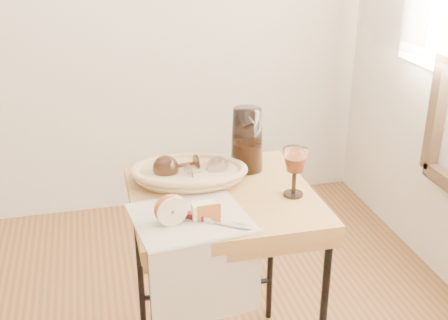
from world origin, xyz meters
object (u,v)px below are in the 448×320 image
object	(u,v)px
wine_goblet	(294,172)
apple_half	(170,208)
goblet_lying_a	(179,166)
tea_towel	(190,218)
pitcher	(247,139)
goblet_lying_b	(205,169)
table_knife	(211,219)
bread_basket	(189,175)
side_table	(223,289)

from	to	relation	value
wine_goblet	apple_half	bearing A→B (deg)	-167.58
goblet_lying_a	apple_half	distance (m)	0.28
tea_towel	pitcher	distance (m)	0.40
goblet_lying_b	wine_goblet	bearing A→B (deg)	-47.80
apple_half	table_knife	world-z (taller)	apple_half
bread_basket	pitcher	world-z (taller)	pitcher
bread_basket	goblet_lying_b	bearing A→B (deg)	-10.84
wine_goblet	table_knife	world-z (taller)	wine_goblet
tea_towel	goblet_lying_a	bearing A→B (deg)	79.89
goblet_lying_a	goblet_lying_b	distance (m)	0.09
side_table	pitcher	xyz separation A→B (m)	(0.12, 0.16, 0.47)
pitcher	side_table	bearing A→B (deg)	-145.03
side_table	tea_towel	world-z (taller)	tea_towel
bread_basket	goblet_lying_a	world-z (taller)	goblet_lying_a
tea_towel	table_knife	xyz separation A→B (m)	(0.05, -0.04, 0.01)
tea_towel	bread_basket	xyz separation A→B (m)	(0.04, 0.24, 0.02)
tea_towel	goblet_lying_b	bearing A→B (deg)	60.06
tea_towel	table_knife	distance (m)	0.07
apple_half	side_table	bearing A→B (deg)	31.23
pitcher	wine_goblet	distance (m)	0.25
goblet_lying_b	apple_half	xyz separation A→B (m)	(-0.15, -0.24, 0.00)
pitcher	wine_goblet	world-z (taller)	pitcher
bread_basket	table_knife	xyz separation A→B (m)	(0.01, -0.28, -0.01)
side_table	goblet_lying_a	distance (m)	0.45
goblet_lying_a	wine_goblet	distance (m)	0.38
goblet_lying_b	table_knife	distance (m)	0.27
table_knife	goblet_lying_b	bearing A→B (deg)	116.40
bread_basket	tea_towel	bearing A→B (deg)	-88.96
apple_half	pitcher	bearing A→B (deg)	36.90
pitcher	apple_half	size ratio (longest dim) A/B	2.72
bread_basket	wine_goblet	world-z (taller)	wine_goblet
side_table	goblet_lying_b	size ratio (longest dim) A/B	6.11
goblet_lying_a	side_table	bearing A→B (deg)	124.56
bread_basket	table_knife	distance (m)	0.28
goblet_lying_a	table_knife	xyz separation A→B (m)	(0.04, -0.30, -0.04)
bread_basket	goblet_lying_a	bearing A→B (deg)	164.40
bread_basket	apple_half	world-z (taller)	apple_half
apple_half	table_knife	xyz separation A→B (m)	(0.11, -0.02, -0.03)
apple_half	goblet_lying_b	bearing A→B (deg)	49.23
bread_basket	goblet_lying_b	world-z (taller)	goblet_lying_b
goblet_lying_a	goblet_lying_b	world-z (taller)	goblet_lying_a
bread_basket	wine_goblet	bearing A→B (deg)	-18.95
goblet_lying_b	tea_towel	bearing A→B (deg)	-128.97
tea_towel	bread_basket	size ratio (longest dim) A/B	0.95
goblet_lying_b	goblet_lying_a	bearing A→B (deg)	139.99
goblet_lying_b	pitcher	distance (m)	0.19
tea_towel	goblet_lying_a	xyz separation A→B (m)	(0.01, 0.25, 0.05)
tea_towel	apple_half	xyz separation A→B (m)	(-0.06, -0.02, 0.05)
goblet_lying_b	pitcher	world-z (taller)	pitcher
goblet_lying_a	goblet_lying_b	xyz separation A→B (m)	(0.08, -0.03, -0.01)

